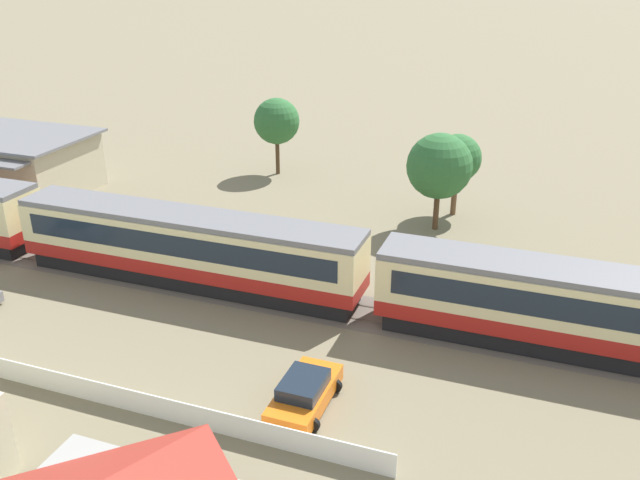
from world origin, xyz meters
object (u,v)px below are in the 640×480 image
object	(u,v)px
passenger_train	(377,275)
station_building	(15,162)
yard_tree_1	(439,166)
yard_tree_2	(277,121)
yard_tree_0	(457,159)
parked_car_orange	(304,393)

from	to	relation	value
passenger_train	station_building	bearing A→B (deg)	163.71
passenger_train	station_building	xyz separation A→B (m)	(-30.90, 9.03, -0.06)
yard_tree_1	yard_tree_2	size ratio (longest dim) A/B	1.04
passenger_train	yard_tree_2	xyz separation A→B (m)	(-13.89, 19.63, 2.08)
yard_tree_0	parked_car_orange	bearing A→B (deg)	-94.80
station_building	parked_car_orange	xyz separation A→B (m)	(30.15, -17.21, -1.56)
station_building	parked_car_orange	size ratio (longest dim) A/B	2.64
yard_tree_0	yard_tree_2	bearing A→B (deg)	164.64
yard_tree_1	yard_tree_2	distance (m)	16.19
yard_tree_1	yard_tree_2	xyz separation A→B (m)	(-14.48, 7.24, 0.03)
passenger_train	yard_tree_2	distance (m)	24.14
station_building	yard_tree_2	world-z (taller)	yard_tree_2
passenger_train	yard_tree_0	distance (m)	15.62
passenger_train	yard_tree_2	size ratio (longest dim) A/B	13.37
station_building	yard_tree_2	size ratio (longest dim) A/B	1.84
station_building	yard_tree_2	distance (m)	20.15
yard_tree_1	yard_tree_0	bearing A→B (deg)	78.06
passenger_train	yard_tree_0	size ratio (longest dim) A/B	14.58
passenger_train	yard_tree_1	distance (m)	12.57
parked_car_orange	yard_tree_1	distance (m)	20.93
yard_tree_0	yard_tree_2	size ratio (longest dim) A/B	0.92
parked_car_orange	station_building	bearing A→B (deg)	60.57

